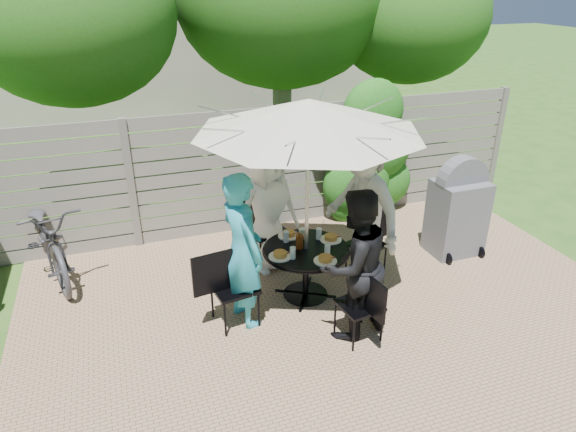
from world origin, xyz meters
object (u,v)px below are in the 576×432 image
object	(u,v)px
chair_front	(359,319)
coffee_cup	(302,234)
person_front	(354,266)
chair_left	(234,302)
person_left	(243,251)
person_right	(362,208)
plate_front	(325,260)
plate_left	(280,255)
bicycle	(48,237)
plate_back	(289,234)
chair_right	(367,255)
chair_back	(263,242)
glass_left	(293,253)
umbrella	(308,116)
plate_right	(331,238)
person_back	(268,209)
glass_back	(286,237)
glass_right	(319,234)
bbq_grill	(458,211)
glass_front	(327,250)
syrup_jug	(299,242)

from	to	relation	value
chair_front	coffee_cup	world-z (taller)	chair_front
person_front	chair_left	bearing A→B (deg)	-40.73
coffee_cup	chair_left	bearing A→B (deg)	-153.67
person_left	chair_left	bearing A→B (deg)	89.30
person_right	plate_front	size ratio (longest dim) A/B	7.36
person_front	plate_left	bearing A→B (deg)	-66.55
plate_front	bicycle	distance (m)	3.54
chair_front	plate_back	xyz separation A→B (m)	(-0.34, 1.28, 0.42)
chair_right	chair_back	bearing A→B (deg)	-51.10
glass_left	coffee_cup	bearing A→B (deg)	56.85
umbrella	bicycle	bearing A→B (deg)	151.55
plate_left	umbrella	bearing A→B (deg)	14.75
plate_right	glass_left	bearing A→B (deg)	-155.64
person_back	glass_left	bearing A→B (deg)	-105.52
chair_right	glass_back	world-z (taller)	chair_right
person_right	plate_left	distance (m)	1.22
plate_front	glass_right	world-z (taller)	glass_right
person_front	umbrella	bearing A→B (deg)	-90.00
chair_right	chair_front	bearing A→B (deg)	38.89
person_right	coffee_cup	size ratio (longest dim) A/B	15.95
person_front	bbq_grill	xyz separation A→B (m)	(2.10, 1.14, -0.20)
plate_back	plate_left	distance (m)	0.51
chair_right	plate_front	distance (m)	1.11
plate_back	glass_left	size ratio (longest dim) A/B	1.86
chair_left	bicycle	bearing A→B (deg)	128.46
glass_back	glass_front	size ratio (longest dim) A/B	1.00
chair_back	chair_right	bearing A→B (deg)	39.39
plate_right	coffee_cup	size ratio (longest dim) A/B	2.17
plate_back	person_back	bearing A→B (deg)	104.75
syrup_jug	chair_back	bearing A→B (deg)	101.11
person_left	bbq_grill	world-z (taller)	person_left
chair_back	person_left	distance (m)	1.40
person_right	glass_back	size ratio (longest dim) A/B	13.67
chair_back	glass_left	size ratio (longest dim) A/B	7.07
plate_left	bbq_grill	bearing A→B (deg)	9.15
person_right	plate_right	world-z (taller)	person_right
plate_left	glass_back	xyz separation A→B (m)	(0.18, 0.32, 0.05)
chair_left	plate_front	distance (m)	1.10
plate_back	coffee_cup	distance (m)	0.18
glass_front	chair_right	bearing A→B (deg)	31.66
plate_back	plate_left	bearing A→B (deg)	-120.25
plate_right	glass_right	bearing A→B (deg)	148.50
chair_right	coffee_cup	bearing A→B (deg)	-20.31
chair_back	plate_right	bearing A→B (deg)	14.88
person_left	chair_front	world-z (taller)	person_left
plate_back	glass_left	world-z (taller)	glass_left
plate_front	bicycle	xyz separation A→B (m)	(-2.97, 1.91, -0.16)
chair_back	person_front	world-z (taller)	person_front
glass_left	coffee_cup	world-z (taller)	glass_left
person_back	syrup_jug	distance (m)	0.79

